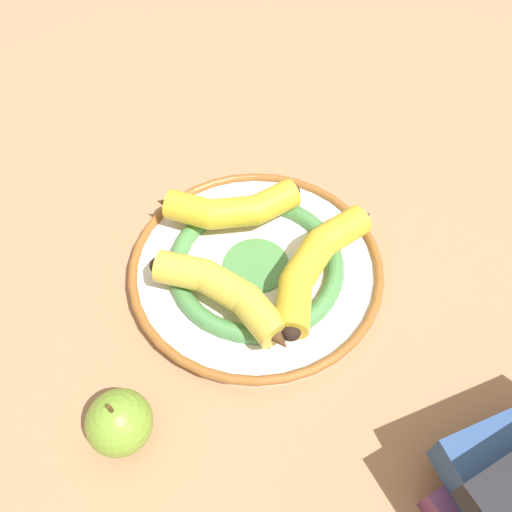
% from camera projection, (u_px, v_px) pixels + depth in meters
% --- Properties ---
extents(ground_plane, '(2.80, 2.80, 0.00)m').
position_uv_depth(ground_plane, '(261.00, 301.00, 0.61)').
color(ground_plane, '#A87A56').
extents(decorative_bowl, '(0.31, 0.31, 0.03)m').
position_uv_depth(decorative_bowl, '(256.00, 266.00, 0.62)').
color(decorative_bowl, white).
rests_on(decorative_bowl, ground_plane).
extents(banana_a, '(0.18, 0.09, 0.04)m').
position_uv_depth(banana_a, '(230.00, 208.00, 0.63)').
color(banana_a, gold).
rests_on(banana_a, decorative_bowl).
extents(banana_b, '(0.11, 0.20, 0.04)m').
position_uv_depth(banana_b, '(316.00, 262.00, 0.58)').
color(banana_b, gold).
rests_on(banana_b, decorative_bowl).
extents(banana_c, '(0.18, 0.11, 0.04)m').
position_uv_depth(banana_c, '(225.00, 292.00, 0.56)').
color(banana_c, gold).
rests_on(banana_c, decorative_bowl).
extents(apple, '(0.07, 0.07, 0.08)m').
position_uv_depth(apple, '(120.00, 422.00, 0.49)').
color(apple, olive).
rests_on(apple, ground_plane).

